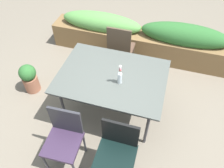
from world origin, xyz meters
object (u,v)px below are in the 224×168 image
object	(u,v)px
chair_far_side	(120,47)
chair_near_left	(64,136)
flower_vase	(120,76)
chair_near_right	(117,151)
planter_box	(141,38)
dining_table	(112,78)
potted_plant	(29,78)

from	to	relation	value
chair_far_side	chair_near_left	bearing A→B (deg)	-96.77
chair_near_left	flower_vase	bearing A→B (deg)	-122.83
chair_near_right	planter_box	xyz separation A→B (m)	(-0.19, 2.36, -0.14)
chair_far_side	chair_near_right	size ratio (longest dim) A/B	1.11
chair_near_right	chair_far_side	bearing A→B (deg)	-76.37
chair_near_left	planter_box	size ratio (longest dim) A/B	0.26
dining_table	potted_plant	world-z (taller)	dining_table
potted_plant	planter_box	bearing A→B (deg)	43.17
dining_table	chair_far_side	distance (m)	0.90
dining_table	chair_near_left	xyz separation A→B (m)	(-0.32, -0.88, -0.21)
flower_vase	potted_plant	bearing A→B (deg)	175.32
chair_far_side	planter_box	size ratio (longest dim) A/B	0.29
chair_far_side	planter_box	distance (m)	0.67
chair_near_left	potted_plant	bearing A→B (deg)	-42.76
chair_near_right	planter_box	bearing A→B (deg)	-85.78
chair_near_left	flower_vase	distance (m)	0.98
chair_near_left	chair_near_right	size ratio (longest dim) A/B	1.00
chair_far_side	chair_near_right	bearing A→B (deg)	-76.04
dining_table	flower_vase	world-z (taller)	flower_vase
potted_plant	chair_near_right	bearing A→B (deg)	-27.72
chair_far_side	planter_box	world-z (taller)	chair_far_side
chair_near_right	chair_near_left	bearing A→B (deg)	-0.25
chair_far_side	flower_vase	bearing A→B (deg)	-75.70
chair_near_right	planter_box	size ratio (longest dim) A/B	0.26
dining_table	planter_box	world-z (taller)	planter_box
dining_table	chair_far_side	bearing A→B (deg)	97.74
dining_table	chair_near_left	bearing A→B (deg)	-110.18
chair_near_right	flower_vase	distance (m)	0.89
chair_near_left	chair_near_right	bearing A→B (deg)	177.38
planter_box	potted_plant	xyz separation A→B (m)	(-1.54, -1.45, -0.10)
dining_table	potted_plant	distance (m)	1.48
chair_near_left	potted_plant	size ratio (longest dim) A/B	1.67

